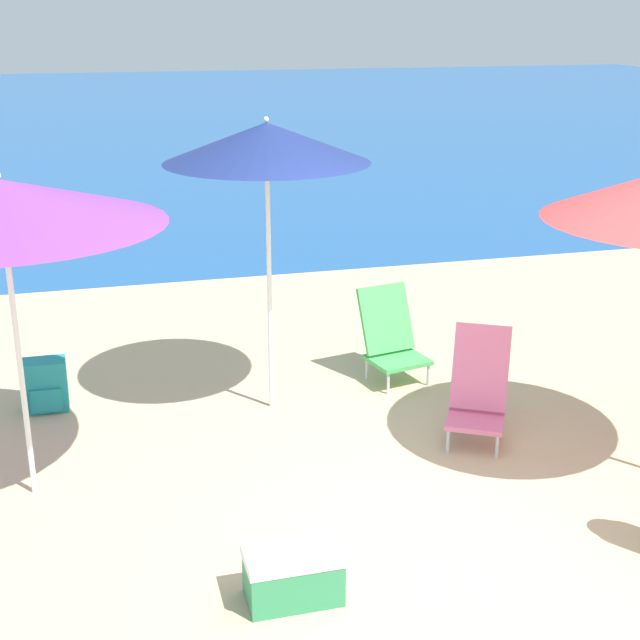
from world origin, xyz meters
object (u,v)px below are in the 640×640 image
backpack_teal (45,385)px  cooler_box (293,574)px  beach_chair_pink (479,389)px  beach_chair_green (391,336)px  beach_umbrella_navy (267,143)px  beach_umbrella_purple (1,203)px

backpack_teal → cooler_box: size_ratio=0.80×
beach_chair_pink → beach_chair_green: beach_chair_pink is taller
beach_chair_green → backpack_teal: 2.83m
beach_umbrella_navy → cooler_box: (-0.41, -2.45, -1.92)m
beach_umbrella_purple → cooler_box: (1.37, -1.53, -1.76)m
beach_chair_pink → beach_umbrella_purple: bearing=-150.7°
beach_umbrella_purple → beach_chair_pink: size_ratio=2.53×
beach_umbrella_navy → beach_chair_pink: size_ratio=2.73×
beach_chair_green → cooler_box: bearing=-130.8°
beach_umbrella_purple → beach_chair_green: size_ratio=2.67×
backpack_teal → beach_chair_green: bearing=-1.8°
beach_umbrella_navy → beach_chair_pink: 2.34m
beach_umbrella_navy → beach_chair_green: bearing=15.8°
cooler_box → backpack_teal: bearing=114.8°
beach_umbrella_navy → beach_chair_green: 2.05m
beach_umbrella_navy → beach_chair_green: (1.10, 0.31, -1.70)m
beach_umbrella_purple → backpack_teal: 2.16m
beach_chair_pink → backpack_teal: bearing=-174.0°
beach_umbrella_purple → backpack_teal: bearing=87.5°
beach_umbrella_purple → backpack_teal: size_ratio=5.08×
beach_umbrella_navy → beach_umbrella_purple: bearing=-152.8°
beach_umbrella_purple → cooler_box: size_ratio=4.07×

